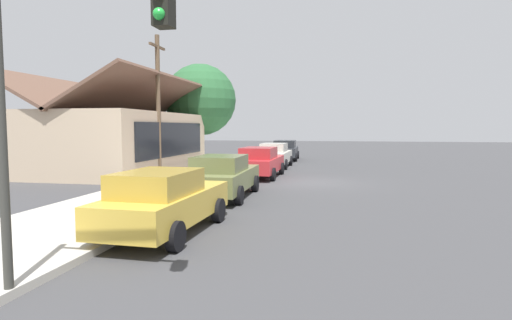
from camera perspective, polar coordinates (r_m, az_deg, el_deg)
ground_plane at (r=20.01m, az=7.39°, el=-3.04°), size 120.00×120.00×0.00m
sidewalk_curb at (r=21.12m, az=-7.96°, el=-2.43°), size 60.00×4.20×0.16m
car_mustard at (r=10.46m, az=-12.47°, el=-5.53°), size 4.63×2.10×1.59m
car_olive at (r=15.52m, az=-4.57°, el=-2.17°), size 4.82×2.13×1.59m
car_cherry at (r=21.67m, az=0.55°, el=-0.26°), size 4.76×2.08×1.59m
car_ivory at (r=27.09m, az=2.60°, el=0.69°), size 4.60×1.95×1.59m
car_charcoal at (r=33.25m, az=4.04°, el=1.39°), size 4.87×2.20×1.59m
storefront_building at (r=26.48m, az=-18.93°, el=2.69°), size 12.28×7.88×5.62m
shade_tree at (r=32.06m, az=-7.65°, el=8.16°), size 5.39×5.39×7.38m
traffic_light_main at (r=6.62m, az=-25.05°, el=11.66°), size 0.37×2.79×5.20m
utility_pole_wooden at (r=23.05m, az=-13.27°, el=7.65°), size 1.80×0.24×7.50m
fire_hydrant_red at (r=19.32m, az=-5.41°, el=-1.81°), size 0.22×0.22×0.71m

